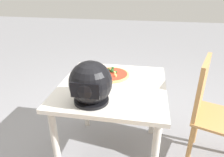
{
  "coord_description": "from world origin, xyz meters",
  "views": [
    {
      "loc": [
        -0.24,
        1.37,
        1.41
      ],
      "look_at": [
        0.02,
        -0.07,
        0.72
      ],
      "focal_mm": 33.02,
      "sensor_mm": 36.0,
      "label": 1
    }
  ],
  "objects": [
    {
      "name": "ground_plane",
      "position": [
        0.0,
        0.0,
        0.0
      ],
      "size": [
        14.0,
        14.0,
        0.0
      ],
      "primitive_type": "plane",
      "color": "gray"
    },
    {
      "name": "chair_side",
      "position": [
        -0.77,
        -0.1,
        0.51
      ],
      "size": [
        0.51,
        0.51,
        0.9
      ],
      "color": "#B7844C",
      "rests_on": "ground"
    },
    {
      "name": "pizza_plate",
      "position": [
        0.03,
        -0.13,
        0.71
      ],
      "size": [
        0.33,
        0.33,
        0.01
      ],
      "primitive_type": "cylinder",
      "color": "white",
      "rests_on": "dining_table"
    },
    {
      "name": "pizza",
      "position": [
        0.03,
        -0.14,
        0.72
      ],
      "size": [
        0.29,
        0.29,
        0.06
      ],
      "color": "tan",
      "rests_on": "pizza_plate"
    },
    {
      "name": "dining_table",
      "position": [
        0.0,
        0.0,
        0.6
      ],
      "size": [
        0.8,
        0.83,
        0.7
      ],
      "color": "beige",
      "rests_on": "ground"
    },
    {
      "name": "motorcycle_helmet",
      "position": [
        0.09,
        0.26,
        0.83
      ],
      "size": [
        0.28,
        0.28,
        0.28
      ],
      "color": "black",
      "rests_on": "dining_table"
    }
  ]
}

